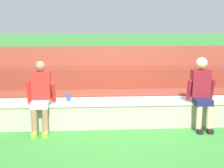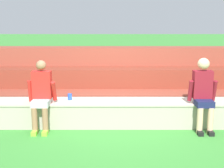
% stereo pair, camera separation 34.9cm
% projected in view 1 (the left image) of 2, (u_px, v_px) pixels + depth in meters
% --- Properties ---
extents(ground_plane, '(80.00, 80.00, 0.00)m').
position_uv_depth(ground_plane, '(121.00, 130.00, 6.11)').
color(ground_plane, '#388433').
extents(stone_seating_wall, '(9.29, 0.63, 0.52)m').
position_uv_depth(stone_seating_wall, '(120.00, 112.00, 6.34)').
color(stone_seating_wall, '#A8A08E').
rests_on(stone_seating_wall, ground).
extents(brick_bleachers, '(11.06, 2.06, 1.40)m').
position_uv_depth(brick_bleachers, '(114.00, 81.00, 8.10)').
color(brick_bleachers, brown).
rests_on(brick_bleachers, ground).
extents(person_left_of_center, '(0.54, 0.56, 1.37)m').
position_uv_depth(person_left_of_center, '(41.00, 95.00, 5.87)').
color(person_left_of_center, '#996B4C').
rests_on(person_left_of_center, ground).
extents(person_center, '(0.54, 0.58, 1.41)m').
position_uv_depth(person_center, '(202.00, 91.00, 6.06)').
color(person_center, '#DBAD89').
rests_on(person_center, ground).
extents(plastic_cup_right_end, '(0.09, 0.09, 0.13)m').
position_uv_depth(plastic_cup_right_end, '(69.00, 97.00, 6.28)').
color(plastic_cup_right_end, blue).
rests_on(plastic_cup_right_end, stone_seating_wall).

